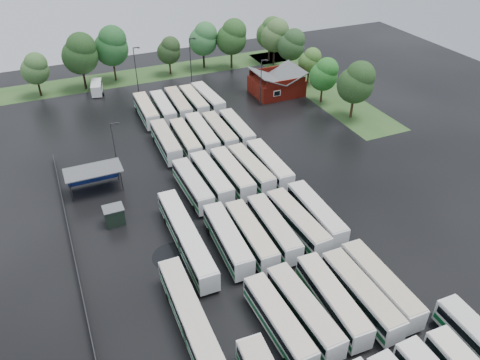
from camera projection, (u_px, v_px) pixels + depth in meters
name	position (u px, v px, depth m)	size (l,w,h in m)	color
ground	(264.00, 248.00, 59.29)	(160.00, 160.00, 0.00)	black
brick_building	(277.00, 85.00, 98.85)	(10.07, 8.60, 5.39)	maroon
wash_shed	(93.00, 172.00, 68.63)	(8.20, 4.20, 3.58)	#2D2D30
utility_hut	(114.00, 215.00, 62.72)	(2.70, 2.20, 2.62)	black
grass_strip_north	(149.00, 74.00, 109.28)	(80.00, 10.00, 0.01)	#2C4D1F
grass_strip_east	(316.00, 86.00, 103.26)	(10.00, 50.00, 0.01)	#2C4D1F
west_fence	(74.00, 253.00, 57.61)	(0.10, 50.00, 1.20)	#2D2D30
bus_r1c0	(279.00, 321.00, 47.50)	(2.73, 11.56, 3.20)	silver
bus_r1c1	(304.00, 310.00, 48.63)	(2.92, 11.87, 3.28)	silver
bus_r1c2	(332.00, 300.00, 49.83)	(2.98, 11.98, 3.31)	silver
bus_r1c3	(361.00, 294.00, 50.45)	(2.56, 11.96, 3.33)	silver
bus_r1c4	(380.00, 284.00, 51.66)	(2.69, 12.06, 3.35)	silver
bus_r2c0	(227.00, 239.00, 57.90)	(3.06, 12.11, 3.34)	silver
bus_r2c1	(251.00, 235.00, 58.63)	(2.79, 11.81, 3.27)	silver
bus_r2c2	(273.00, 228.00, 59.76)	(2.88, 11.86, 3.28)	silver
bus_r2c3	(297.00, 222.00, 60.71)	(3.04, 12.17, 3.36)	silver
bus_r2c4	(316.00, 213.00, 62.22)	(2.83, 12.08, 3.35)	silver
bus_r3c0	(193.00, 185.00, 67.88)	(2.67, 11.63, 3.23)	silver
bus_r3c1	(211.00, 178.00, 69.39)	(2.66, 11.95, 3.32)	silver
bus_r3c2	(232.00, 173.00, 70.46)	(2.63, 11.98, 3.33)	silver
bus_r3c3	(251.00, 169.00, 71.53)	(2.92, 11.81, 3.26)	silver
bus_r3c4	(269.00, 165.00, 72.47)	(2.72, 12.10, 3.36)	silver
bus_r4c0	(166.00, 142.00, 78.62)	(2.85, 12.01, 3.32)	silver
bus_r4c1	(185.00, 139.00, 79.38)	(2.78, 11.58, 3.21)	silver
bus_r4c2	(202.00, 134.00, 80.66)	(3.00, 12.25, 3.39)	silver
bus_r4c3	(219.00, 132.00, 81.55)	(2.64, 11.72, 3.25)	silver
bus_r4c4	(237.00, 129.00, 82.61)	(2.71, 11.53, 3.19)	silver
bus_r5c0	(146.00, 110.00, 88.82)	(2.80, 11.85, 3.28)	silver
bus_r5c1	(163.00, 108.00, 89.71)	(2.82, 11.69, 3.24)	silver
bus_r5c2	(178.00, 104.00, 91.07)	(2.96, 11.94, 3.30)	silver
bus_r5c3	(194.00, 102.00, 92.27)	(2.47, 11.51, 3.20)	silver
bus_r5c4	(208.00, 99.00, 93.22)	(3.05, 12.09, 3.34)	silver
artic_bus_west_b	(186.00, 237.00, 58.28)	(2.70, 17.62, 3.27)	silver
artic_bus_west_c	(193.00, 324.00, 47.19)	(2.66, 17.41, 3.23)	silver
minibus	(97.00, 87.00, 99.30)	(3.12, 5.91, 2.45)	white
tree_north_0	(35.00, 68.00, 95.71)	(5.62, 5.62, 9.31)	black
tree_north_1	(80.00, 53.00, 97.61)	(7.45, 7.45, 12.33)	black
tree_north_2	(112.00, 46.00, 101.85)	(7.44, 7.44, 12.33)	#362718
tree_north_3	(169.00, 50.00, 106.24)	(5.32, 5.32, 8.82)	#322116
tree_north_4	(204.00, 39.00, 108.91)	(6.63, 6.63, 10.98)	black
tree_north_5	(232.00, 37.00, 108.63)	(7.08, 7.08, 11.72)	#302417
tree_north_6	(271.00, 33.00, 113.24)	(6.53, 6.53, 10.81)	black
tree_east_0	(357.00, 82.00, 86.38)	(6.77, 6.77, 11.21)	#382516
tree_east_1	(325.00, 74.00, 92.94)	(5.67, 5.67, 9.39)	#382216
tree_east_2	(310.00, 61.00, 101.91)	(4.87, 4.87, 8.07)	#3C291D
tree_east_3	(292.00, 44.00, 106.88)	(6.17, 6.17, 10.22)	black
tree_east_4	(276.00, 35.00, 110.85)	(6.71, 6.71, 11.11)	black
lamp_post_ne	(262.00, 80.00, 91.87)	(1.46, 0.28, 9.48)	#2D2D30
lamp_post_nw	(115.00, 146.00, 70.39)	(1.40, 0.27, 9.07)	#2D2D30
lamp_post_back_w	(136.00, 66.00, 97.73)	(1.48, 0.29, 9.63)	#2D2D30
lamp_post_back_e	(191.00, 58.00, 101.50)	(1.56, 0.30, 10.10)	#2D2D30
puddle_2	(173.00, 256.00, 58.01)	(5.23, 5.23, 0.01)	black
puddle_3	(302.00, 247.00, 59.46)	(4.76, 4.76, 0.01)	black
puddle_4	(439.00, 323.00, 49.50)	(2.75, 2.75, 0.01)	black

